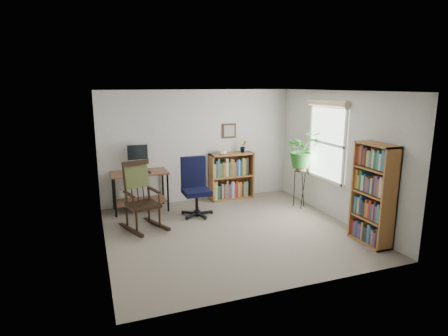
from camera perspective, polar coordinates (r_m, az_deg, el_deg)
name	(u,v)px	position (r m, az deg, el deg)	size (l,w,h in m)	color
floor	(232,231)	(6.61, 1.21, -9.64)	(4.20, 4.00, 0.00)	gray
ceiling	(233,91)	(6.12, 1.31, 11.65)	(4.20, 4.00, 0.00)	silver
wall_back	(199,146)	(8.12, -3.89, 3.35)	(4.20, 0.00, 2.40)	beige
wall_front	(294,197)	(4.51, 10.57, -4.38)	(4.20, 0.00, 2.40)	beige
wall_left	(101,174)	(5.84, -18.30, -0.91)	(0.00, 4.00, 2.40)	beige
wall_right	(337,156)	(7.27, 16.87, 1.75)	(0.00, 4.00, 2.40)	beige
window	(326,143)	(7.46, 15.34, 3.66)	(0.12, 1.20, 1.50)	white
desk	(140,191)	(7.74, -12.64, -3.47)	(1.11, 0.61, 0.80)	brown
monitor	(138,157)	(7.72, -13.02, 1.65)	(0.46, 0.16, 0.56)	#B7B6BB
keyboard	(140,173)	(7.53, -12.66, -0.70)	(0.40, 0.15, 0.03)	black
office_chair	(196,187)	(7.20, -4.22, -2.92)	(0.63, 0.63, 1.15)	black
rocking_chair	(142,196)	(6.66, -12.35, -4.18)	(0.63, 1.06, 1.23)	black
low_bookshelf	(231,176)	(8.31, 1.14, -1.24)	(0.98, 0.33, 1.03)	#976031
tall_bookshelf	(373,194)	(6.35, 21.79, -3.76)	(0.30, 0.71, 1.62)	#976031
plant_stand	(300,186)	(7.87, 11.52, -2.70)	(0.25, 0.25, 0.92)	black
spider_plant	(303,132)	(7.66, 11.89, 5.43)	(1.69, 1.88, 1.46)	#266724
potted_plant_small	(243,150)	(8.30, 2.94, 2.76)	(0.13, 0.24, 0.11)	#266724
framed_picture	(229,131)	(8.27, 0.79, 5.67)	(0.32, 0.04, 0.32)	black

